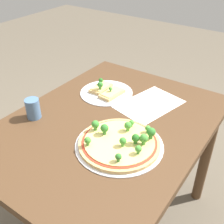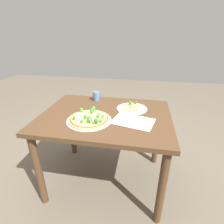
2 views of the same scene
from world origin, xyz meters
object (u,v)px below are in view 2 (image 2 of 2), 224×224
object	(u,v)px
dining_table	(106,125)
pizza_tray_slice	(132,107)
pizza_tray_whole	(89,119)
drinking_cup	(96,96)

from	to	relation	value
dining_table	pizza_tray_slice	xyz separation A→B (m)	(-0.21, -0.16, 0.12)
dining_table	pizza_tray_slice	distance (m)	0.29
dining_table	pizza_tray_whole	size ratio (longest dim) A/B	3.08
dining_table	drinking_cup	size ratio (longest dim) A/B	11.61
pizza_tray_whole	dining_table	bearing A→B (deg)	-127.24
dining_table	pizza_tray_whole	world-z (taller)	pizza_tray_whole
pizza_tray_slice	drinking_cup	size ratio (longest dim) A/B	2.93
dining_table	pizza_tray_slice	size ratio (longest dim) A/B	3.96
dining_table	drinking_cup	xyz separation A→B (m)	(0.16, -0.30, 0.15)
dining_table	pizza_tray_slice	bearing A→B (deg)	-142.85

